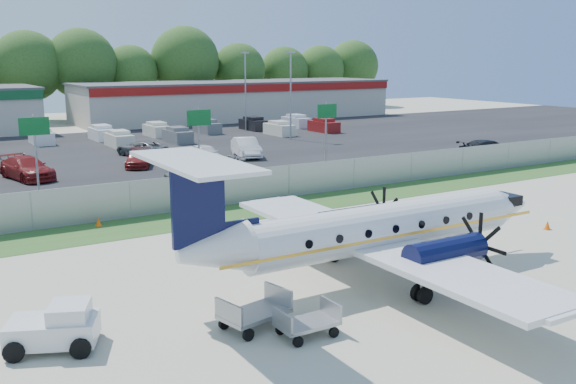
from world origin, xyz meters
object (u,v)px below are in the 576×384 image
pushback_tug (57,327)px  baggage_cart_far (254,312)px  aircraft (376,228)px  baggage_cart_near (307,322)px

pushback_tug → baggage_cart_far: pushback_tug is taller
aircraft → baggage_cart_near: 6.11m
baggage_cart_near → baggage_cart_far: baggage_cart_far is taller
pushback_tug → baggage_cart_near: (6.75, -3.19, -0.20)m
pushback_tug → aircraft: bearing=-1.0°
pushback_tug → baggage_cart_near: size_ratio=1.58×
pushback_tug → baggage_cart_far: (5.66, -1.81, -0.12)m
baggage_cart_near → pushback_tug: bearing=154.7°
aircraft → baggage_cart_near: size_ratio=9.06×
pushback_tug → baggage_cart_far: size_ratio=1.23×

